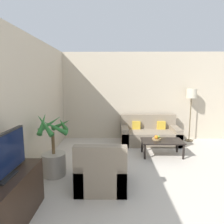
{
  "coord_description": "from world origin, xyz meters",
  "views": [
    {
      "loc": [
        -1.79,
        0.54,
        1.81
      ],
      "look_at": [
        -1.87,
        5.83,
        1.0
      ],
      "focal_mm": 32.0,
      "sensor_mm": 36.0,
      "label": 1
    }
  ],
  "objects": [
    {
      "name": "potted_palm",
      "position": [
        -2.97,
        4.2,
        0.42
      ],
      "size": [
        0.69,
        0.7,
        1.24
      ],
      "color": "#ADA393",
      "rests_on": "ground_plane"
    },
    {
      "name": "tv_console",
      "position": [
        -3.12,
        2.77,
        0.33
      ],
      "size": [
        0.46,
        1.28,
        0.66
      ],
      "color": "#332319",
      "rests_on": "ground_plane"
    },
    {
      "name": "coffee_table",
      "position": [
        -0.63,
        5.28,
        0.34
      ],
      "size": [
        1.0,
        0.57,
        0.38
      ],
      "color": "black",
      "rests_on": "ground_plane"
    },
    {
      "name": "orange_fruit",
      "position": [
        -0.77,
        5.27,
        0.47
      ],
      "size": [
        0.09,
        0.09,
        0.09
      ],
      "color": "orange",
      "rests_on": "fruit_bowl"
    },
    {
      "name": "apple_red",
      "position": [
        -0.77,
        5.36,
        0.46
      ],
      "size": [
        0.07,
        0.07,
        0.07
      ],
      "color": "red",
      "rests_on": "fruit_bowl"
    },
    {
      "name": "floor_lamp",
      "position": [
        0.5,
        6.52,
        1.35
      ],
      "size": [
        0.3,
        0.3,
        1.6
      ],
      "color": "brown",
      "rests_on": "ground_plane"
    },
    {
      "name": "wall_left",
      "position": [
        -3.44,
        3.38,
        1.35
      ],
      "size": [
        0.06,
        8.36,
        2.7
      ],
      "color": "beige",
      "rests_on": "ground_plane"
    },
    {
      "name": "television",
      "position": [
        -3.12,
        2.77,
        0.93
      ],
      "size": [
        0.18,
        1.02,
        0.55
      ],
      "color": "black",
      "rests_on": "tv_console"
    },
    {
      "name": "sofa_loveseat",
      "position": [
        -0.76,
        6.28,
        0.26
      ],
      "size": [
        1.67,
        0.85,
        0.82
      ],
      "color": "gray",
      "rests_on": "ground_plane"
    },
    {
      "name": "armchair",
      "position": [
        -2.01,
        3.76,
        0.27
      ],
      "size": [
        0.83,
        0.84,
        0.84
      ],
      "color": "gray",
      "rests_on": "ground_plane"
    },
    {
      "name": "fruit_bowl",
      "position": [
        -0.76,
        5.32,
        0.4
      ],
      "size": [
        0.22,
        0.22,
        0.04
      ],
      "color": "#997A4C",
      "rests_on": "coffee_table"
    },
    {
      "name": "apple_green",
      "position": [
        -0.7,
        5.35,
        0.46
      ],
      "size": [
        0.07,
        0.07,
        0.07
      ],
      "color": "olive",
      "rests_on": "fruit_bowl"
    },
    {
      "name": "wall_back",
      "position": [
        0.0,
        6.79,
        1.35
      ],
      "size": [
        8.41,
        0.06,
        2.7
      ],
      "color": "beige",
      "rests_on": "ground_plane"
    },
    {
      "name": "ottoman",
      "position": [
        -2.01,
        4.61,
        0.2
      ],
      "size": [
        0.57,
        0.45,
        0.41
      ],
      "color": "gray",
      "rests_on": "ground_plane"
    }
  ]
}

